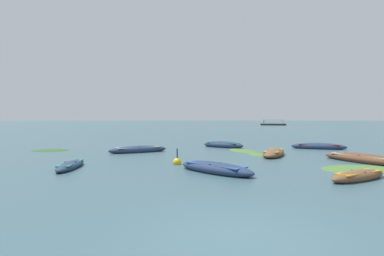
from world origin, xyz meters
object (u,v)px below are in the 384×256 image
rowboat_4 (215,168)px  rowboat_3 (274,153)px  rowboat_8 (71,165)px  ferry_0 (273,124)px  rowboat_1 (358,176)px  mooring_buoy (177,162)px  rowboat_6 (318,147)px  rowboat_5 (138,150)px  rowboat_2 (364,159)px  rowboat_7 (223,145)px

rowboat_4 → rowboat_3: bearing=55.4°
rowboat_8 → ferry_0: ferry_0 is taller
rowboat_1 → mooring_buoy: size_ratio=3.27×
mooring_buoy → rowboat_4: bearing=-51.6°
rowboat_3 → rowboat_4: (-4.02, -5.82, -0.00)m
rowboat_3 → ferry_0: ferry_0 is taller
rowboat_4 → ferry_0: size_ratio=0.32×
rowboat_3 → rowboat_8: size_ratio=1.24×
rowboat_4 → rowboat_6: bearing=49.9°
rowboat_4 → rowboat_5: size_ratio=0.88×
rowboat_3 → rowboat_8: (-10.72, -4.89, -0.05)m
rowboat_1 → rowboat_4: (-5.29, 1.41, 0.03)m
rowboat_8 → mooring_buoy: (4.89, 1.34, -0.03)m
rowboat_2 → ferry_0: ferry_0 is taller
rowboat_1 → rowboat_2: (2.78, 4.56, 0.03)m
rowboat_5 → rowboat_6: bearing=11.2°
rowboat_3 → rowboat_5: (-8.93, 1.76, 0.00)m
rowboat_3 → rowboat_4: bearing=-124.6°
rowboat_3 → rowboat_6: rowboat_6 is taller
mooring_buoy → rowboat_8: bearing=-164.7°
rowboat_5 → mooring_buoy: bearing=-59.7°
mooring_buoy → ferry_0: bearing=73.0°
rowboat_4 → ferry_0: (31.27, 110.69, 0.27)m
rowboat_7 → ferry_0: 103.68m
rowboat_6 → rowboat_7: size_ratio=1.13×
ferry_0 → rowboat_1: bearing=-103.0°
rowboat_4 → mooring_buoy: 2.91m
rowboat_1 → rowboat_8: bearing=168.9°
rowboat_2 → rowboat_8: rowboat_2 is taller
rowboat_4 → rowboat_5: 9.04m
rowboat_3 → rowboat_6: (4.62, 4.44, 0.01)m
rowboat_4 → rowboat_7: 11.50m
mooring_buoy → rowboat_6: bearing=37.4°
rowboat_3 → mooring_buoy: size_ratio=4.26×
rowboat_6 → ferry_0: bearing=77.3°
rowboat_6 → ferry_0: size_ratio=0.37×
rowboat_3 → ferry_0: bearing=75.4°
rowboat_1 → rowboat_6: rowboat_6 is taller
rowboat_1 → rowboat_6: size_ratio=0.73×
rowboat_1 → rowboat_4: 5.48m
rowboat_2 → mooring_buoy: (-9.88, -0.86, -0.08)m
rowboat_1 → rowboat_5: size_ratio=0.74×
rowboat_4 → ferry_0: 115.02m
rowboat_1 → rowboat_3: rowboat_3 is taller
rowboat_1 → rowboat_2: 5.34m
rowboat_3 → rowboat_4: size_ratio=1.10×
rowboat_4 → rowboat_7: bearing=83.4°
rowboat_7 → rowboat_5: bearing=-148.4°
rowboat_4 → rowboat_7: (1.32, 11.43, 0.02)m
rowboat_1 → rowboat_3: 7.35m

